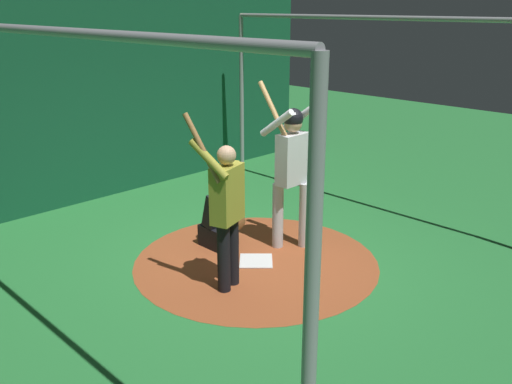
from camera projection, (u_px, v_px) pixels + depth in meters
ground_plane at (256, 262)px, 7.21m from camera, size 25.39×25.39×0.00m
dirt_circle at (256, 261)px, 7.21m from camera, size 3.14×3.14×0.01m
home_plate at (256, 261)px, 7.20m from camera, size 0.59×0.59×0.01m
batter at (291, 164)px, 7.30m from camera, size 0.68×0.49×2.22m
catcher at (220, 220)px, 7.56m from camera, size 0.58×0.40×0.97m
visitor at (226, 208)px, 6.25m from camera, size 0.55×0.58×2.07m
back_wall at (94, 92)px, 9.16m from camera, size 0.23×9.39×3.56m
cage_frame at (256, 95)px, 6.52m from camera, size 6.28×5.48×3.00m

